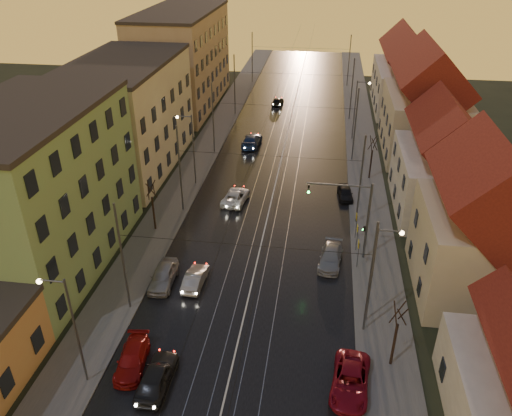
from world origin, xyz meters
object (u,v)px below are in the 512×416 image
at_px(traffic_light_mast, 356,211).
at_px(parked_right_0, 350,381).
at_px(parked_right_1, 331,257).
at_px(street_lamp_3, 358,104).
at_px(parked_right_2, 345,193).
at_px(street_lamp_1, 378,267).
at_px(street_lamp_2, 190,143).
at_px(driving_car_1, 195,278).
at_px(driving_car_2, 236,197).
at_px(parked_left_3, 163,276).
at_px(driving_car_0, 156,376).
at_px(driving_car_3, 252,140).
at_px(parked_left_2, 132,359).
at_px(street_lamp_0, 69,322).
at_px(driving_car_4, 278,101).

bearing_deg(traffic_light_mast, parked_right_0, -91.92).
distance_m(parked_right_0, parked_right_1, 13.19).
height_order(street_lamp_3, parked_right_2, street_lamp_3).
bearing_deg(parked_right_0, parked_right_2, 96.05).
relative_size(street_lamp_1, street_lamp_2, 1.00).
bearing_deg(driving_car_1, traffic_light_mast, -154.25).
bearing_deg(driving_car_1, street_lamp_2, -73.40).
xyz_separation_m(street_lamp_1, driving_car_2, (-12.76, 16.48, -4.24)).
distance_m(driving_car_1, parked_left_3, 2.56).
distance_m(driving_car_0, parked_right_2, 29.17).
relative_size(street_lamp_2, driving_car_3, 1.55).
bearing_deg(parked_right_0, street_lamp_2, 128.54).
xyz_separation_m(driving_car_2, parked_right_0, (11.17, -22.77, 0.04)).
distance_m(parked_left_2, parked_left_3, 8.72).
distance_m(street_lamp_0, traffic_light_mast, 23.42).
relative_size(street_lamp_3, parked_right_1, 1.80).
height_order(street_lamp_1, street_lamp_3, same).
bearing_deg(traffic_light_mast, parked_left_2, -134.96).
bearing_deg(street_lamp_1, street_lamp_2, 132.32).
xyz_separation_m(street_lamp_0, driving_car_3, (4.86, 39.94, -4.14)).
relative_size(parked_right_0, parked_right_1, 1.10).
distance_m(street_lamp_3, traffic_light_mast, 28.03).
bearing_deg(street_lamp_1, traffic_light_mast, 97.91).
distance_m(driving_car_0, driving_car_4, 57.22).
bearing_deg(street_lamp_3, parked_right_0, -92.15).
distance_m(street_lamp_3, driving_car_3, 14.56).
xyz_separation_m(street_lamp_1, street_lamp_2, (-18.21, 20.00, 0.00)).
relative_size(driving_car_1, parked_right_1, 0.87).
relative_size(street_lamp_1, driving_car_1, 2.07).
height_order(parked_left_2, parked_right_0, parked_right_0).
xyz_separation_m(driving_car_1, driving_car_2, (0.79, 14.03, 0.00)).
bearing_deg(driving_car_4, parked_left_3, 92.29).
relative_size(parked_left_3, parked_right_2, 1.22).
bearing_deg(parked_left_2, street_lamp_2, 89.29).
xyz_separation_m(driving_car_2, parked_right_2, (11.26, 2.45, -0.03)).
height_order(street_lamp_3, driving_car_2, street_lamp_3).
relative_size(driving_car_1, parked_right_2, 1.08).
bearing_deg(driving_car_0, street_lamp_0, 4.97).
height_order(street_lamp_2, parked_left_3, street_lamp_2).
bearing_deg(parked_left_2, driving_car_2, 76.61).
height_order(street_lamp_3, parked_right_1, street_lamp_3).
bearing_deg(parked_left_3, street_lamp_3, 62.85).
xyz_separation_m(traffic_light_mast, driving_car_2, (-11.65, 8.48, -3.96)).
relative_size(driving_car_2, driving_car_4, 1.29).
bearing_deg(parked_left_2, parked_right_2, 54.53).
distance_m(parked_left_2, parked_right_2, 28.95).
height_order(driving_car_0, driving_car_1, driving_car_0).
height_order(driving_car_0, parked_left_3, driving_car_0).
xyz_separation_m(street_lamp_0, parked_right_1, (15.30, 14.84, -4.24)).
distance_m(parked_right_0, parked_right_2, 25.22).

